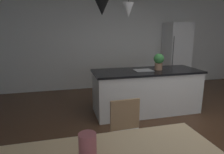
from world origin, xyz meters
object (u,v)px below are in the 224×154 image
object	(u,v)px
vase_on_dining_table	(88,146)
kitchen_island	(146,91)
chair_far_right	(129,134)
potted_plant_on_island	(159,61)
refrigerator	(176,55)

from	to	relation	value
vase_on_dining_table	kitchen_island	bearing A→B (deg)	56.84
chair_far_right	kitchen_island	distance (m)	1.91
potted_plant_on_island	vase_on_dining_table	size ratio (longest dim) A/B	1.75
kitchen_island	vase_on_dining_table	distance (m)	2.83
chair_far_right	potted_plant_on_island	world-z (taller)	potted_plant_on_island
kitchen_island	potted_plant_on_island	size ratio (longest dim) A/B	6.57
vase_on_dining_table	potted_plant_on_island	bearing A→B (deg)	52.70
kitchen_island	vase_on_dining_table	size ratio (longest dim) A/B	11.50
chair_far_right	potted_plant_on_island	distance (m)	2.14
chair_far_right	vase_on_dining_table	distance (m)	0.97
potted_plant_on_island	kitchen_island	bearing A→B (deg)	180.00
chair_far_right	potted_plant_on_island	size ratio (longest dim) A/B	2.56
chair_far_right	potted_plant_on_island	xyz separation A→B (m)	(1.21, 1.65, 0.61)
chair_far_right	refrigerator	bearing A→B (deg)	51.33
potted_plant_on_island	vase_on_dining_table	distance (m)	2.96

